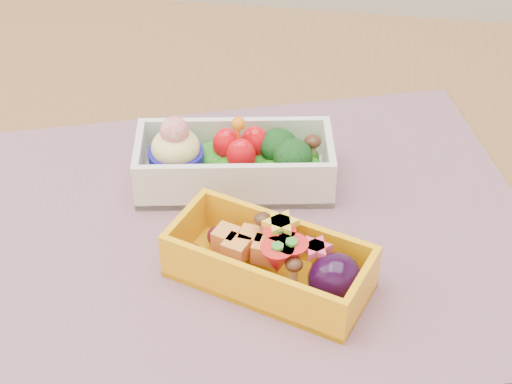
# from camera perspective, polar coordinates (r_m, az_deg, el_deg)

# --- Properties ---
(table) EXTENTS (1.20, 0.80, 0.75)m
(table) POSITION_cam_1_polar(r_m,az_deg,el_deg) (0.72, -0.47, -9.02)
(table) COLOR brown
(table) RESTS_ON ground
(placemat) EXTENTS (0.54, 0.48, 0.00)m
(placemat) POSITION_cam_1_polar(r_m,az_deg,el_deg) (0.65, -0.71, -2.85)
(placemat) COLOR gray
(placemat) RESTS_ON table
(bento_white) EXTENTS (0.17, 0.10, 0.07)m
(bento_white) POSITION_cam_1_polar(r_m,az_deg,el_deg) (0.69, -1.55, 2.07)
(bento_white) COLOR silver
(bento_white) RESTS_ON placemat
(bento_yellow) EXTENTS (0.16, 0.11, 0.05)m
(bento_yellow) POSITION_cam_1_polar(r_m,az_deg,el_deg) (0.60, 1.20, -4.79)
(bento_yellow) COLOR #FAAB0C
(bento_yellow) RESTS_ON placemat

